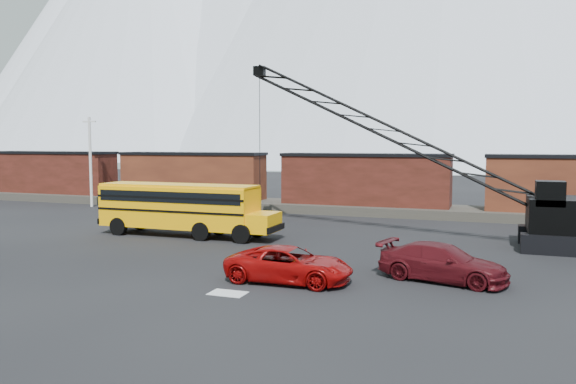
% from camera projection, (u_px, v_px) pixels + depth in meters
% --- Properties ---
extents(ground, '(160.00, 160.00, 0.00)m').
position_uv_depth(ground, '(258.00, 270.00, 25.23)').
color(ground, black).
rests_on(ground, ground).
extents(gravel_berm, '(120.00, 5.00, 0.70)m').
position_uv_depth(gravel_berm, '(365.00, 209.00, 45.75)').
color(gravel_berm, '#444038').
rests_on(gravel_berm, ground).
extents(boxcar_west_far, '(13.70, 3.10, 4.17)m').
position_uv_depth(boxcar_west_far, '(53.00, 172.00, 56.61)').
color(boxcar_west_far, '#561F18').
rests_on(boxcar_west_far, gravel_berm).
extents(boxcar_west_near, '(13.70, 3.10, 4.17)m').
position_uv_depth(boxcar_west_near, '(192.00, 175.00, 51.08)').
color(boxcar_west_near, '#421C12').
rests_on(boxcar_west_near, gravel_berm).
extents(boxcar_mid, '(13.70, 3.10, 4.17)m').
position_uv_depth(boxcar_mid, '(365.00, 179.00, 45.54)').
color(boxcar_mid, '#561F18').
rests_on(boxcar_mid, gravel_berm).
extents(utility_pole, '(1.40, 0.24, 8.00)m').
position_uv_depth(utility_pole, '(90.00, 160.00, 49.99)').
color(utility_pole, silver).
rests_on(utility_pole, ground).
extents(snow_patch, '(1.40, 0.90, 0.02)m').
position_uv_depth(snow_patch, '(228.00, 293.00, 21.32)').
color(snow_patch, silver).
rests_on(snow_patch, ground).
extents(school_bus, '(11.65, 2.65, 3.19)m').
position_uv_depth(school_bus, '(183.00, 207.00, 34.39)').
color(school_bus, '#FAA805').
rests_on(school_bus, ground).
extents(red_pickup, '(5.26, 2.48, 1.45)m').
position_uv_depth(red_pickup, '(289.00, 264.00, 23.04)').
color(red_pickup, '#960707').
rests_on(red_pickup, ground).
extents(maroon_suv, '(5.64, 3.30, 1.54)m').
position_uv_depth(maroon_suv, '(443.00, 263.00, 23.22)').
color(maroon_suv, '#4A0D12').
rests_on(maroon_suv, ground).
extents(crawler_crane, '(21.89, 4.20, 10.86)m').
position_uv_depth(crawler_crane, '(413.00, 143.00, 32.90)').
color(crawler_crane, black).
rests_on(crawler_crane, ground).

